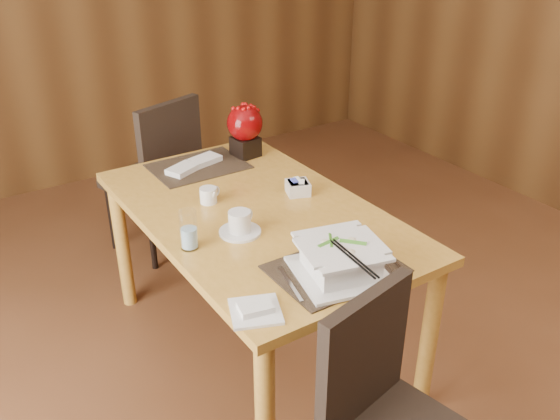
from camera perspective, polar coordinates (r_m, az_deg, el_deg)
dining_table at (r=2.57m, az=-2.30°, el=-1.89°), size 0.90×1.50×0.75m
placemat_near at (r=2.14m, az=5.37°, el=-5.63°), size 0.45×0.33×0.01m
placemat_far at (r=2.97m, az=-7.87°, el=4.19°), size 0.45×0.33×0.01m
soup_setting at (r=2.07m, az=5.85°, el=-4.84°), size 0.37×0.37×0.13m
coffee_cup at (r=2.33m, az=-3.90°, el=-1.36°), size 0.17×0.17×0.09m
water_glass at (r=2.24m, az=-8.78°, el=-1.89°), size 0.07×0.07×0.16m
creamer_jug at (r=2.59m, az=-6.91°, el=1.41°), size 0.12×0.12×0.07m
sugar_caddy at (r=2.65m, az=1.73°, el=2.16°), size 0.13×0.13×0.06m
berry_decor at (r=3.02m, az=-3.40°, el=7.91°), size 0.18×0.18×0.27m
napkins_far at (r=2.95m, az=-8.12°, el=4.43°), size 0.32×0.20×0.03m
bread_plate at (r=1.92m, az=-2.37°, el=-9.72°), size 0.21×0.21×0.01m
near_chair at (r=1.98m, az=10.32°, el=-18.56°), size 0.49×0.49×0.89m
far_chair at (r=3.50m, az=-11.54°, el=3.85°), size 0.57×0.57×0.96m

